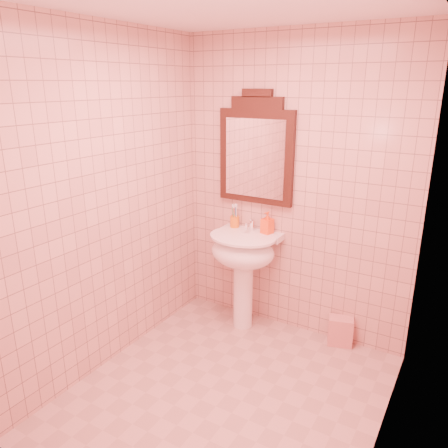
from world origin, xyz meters
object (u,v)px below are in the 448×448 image
Objects in this scene: pedestal_sink at (243,258)px; mirror at (256,152)px; toothbrush_cup at (235,222)px; towel at (340,331)px; soap_dispenser at (267,223)px.

mirror is at bearing 90.00° from pedestal_sink.
toothbrush_cup is at bearing -165.96° from mirror.
mirror reaches higher than towel.
toothbrush_cup is 1.29m from towel.
towel is (0.84, -0.04, -1.42)m from mirror.
pedestal_sink is 3.57× the size of towel.
mirror is 5.02× the size of toothbrush_cup.
soap_dispenser is at bearing 46.61° from pedestal_sink.
mirror is 0.65m from toothbrush_cup.
towel is at bearing 15.71° from soap_dispenser.
mirror is at bearing 177.24° from soap_dispenser.
mirror reaches higher than pedestal_sink.
towel is at bearing -2.64° from mirror.
toothbrush_cup is 0.98× the size of soap_dispenser.
soap_dispenser is (0.15, 0.15, 0.30)m from pedestal_sink.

